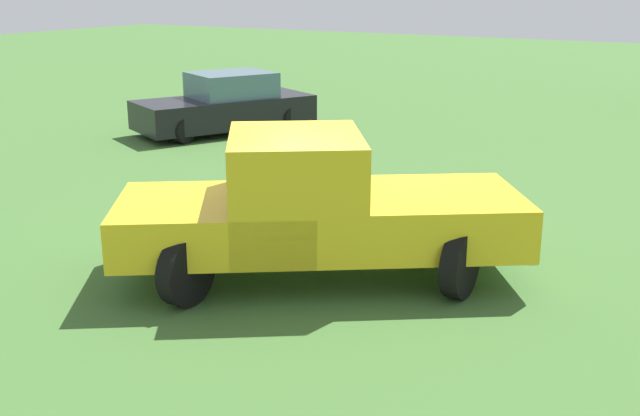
{
  "coord_description": "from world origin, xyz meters",
  "views": [
    {
      "loc": [
        -8.91,
        -5.3,
        3.66
      ],
      "look_at": [
        -0.85,
        -0.56,
        0.9
      ],
      "focal_mm": 44.01,
      "sensor_mm": 36.0,
      "label": 1
    }
  ],
  "objects": [
    {
      "name": "pickup_truck",
      "position": [
        -0.92,
        -0.46,
        0.96
      ],
      "size": [
        4.4,
        5.2,
        1.83
      ],
      "rotation": [
        0.0,
        0.0,
        5.32
      ],
      "color": "black",
      "rests_on": "ground_plane"
    },
    {
      "name": "ground_plane",
      "position": [
        0.0,
        0.0,
        0.0
      ],
      "size": [
        80.0,
        80.0,
        0.0
      ],
      "primitive_type": "plane",
      "color": "#3D662D"
    },
    {
      "name": "sedan_near",
      "position": [
        6.34,
        6.32,
        0.65
      ],
      "size": [
        4.59,
        3.45,
        1.44
      ],
      "rotation": [
        0.0,
        0.0,
        2.68
      ],
      "color": "black",
      "rests_on": "ground_plane"
    }
  ]
}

